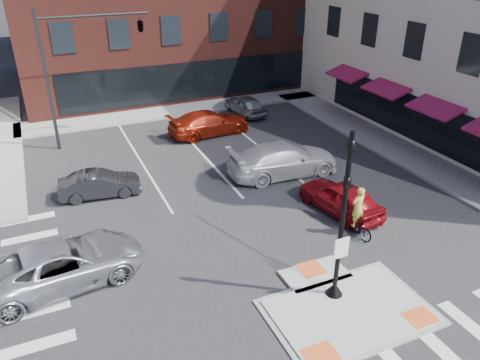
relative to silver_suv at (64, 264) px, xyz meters
name	(u,v)px	position (x,y,z in m)	size (l,w,h in m)	color
ground	(340,303)	(8.37, -5.00, -0.79)	(120.00, 120.00, 0.00)	#28282B
refuge_island	(345,307)	(8.37, -5.26, -0.74)	(5.40, 4.65, 0.13)	gray
sidewalk_e	(394,147)	(19.17, 5.00, -0.72)	(3.00, 24.00, 0.15)	gray
sidewalk_n	(203,106)	(11.37, 17.00, -0.72)	(26.00, 3.00, 0.15)	gray
building_far_left	(57,0)	(4.37, 47.00, 4.21)	(10.00, 12.00, 10.00)	slate
signal_pole	(340,240)	(8.37, -4.60, 1.56)	(0.60, 0.60, 5.98)	black
mast_arm_signal	(115,37)	(4.90, 13.00, 5.42)	(6.10, 2.24, 8.00)	black
silver_suv	(64,264)	(0.00, 0.00, 0.00)	(2.63, 5.70, 1.58)	#B5B7BD
red_sedan	(341,197)	(11.87, 0.13, -0.06)	(1.73, 4.30, 1.47)	maroon
white_pickup	(283,159)	(11.37, 4.57, 0.06)	(2.39, 5.88, 1.71)	silver
bg_car_dark	(100,184)	(2.19, 6.06, -0.16)	(1.33, 3.81, 1.26)	#26262B
bg_car_silver	(245,105)	(13.62, 14.30, -0.11)	(1.60, 3.99, 1.36)	#A3A5AA
bg_car_red	(209,123)	(9.87, 11.60, -0.03)	(2.13, 5.25, 1.52)	maroon
cyclist	(356,219)	(11.37, -1.72, -0.04)	(0.85, 1.83, 2.22)	#3F3F44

